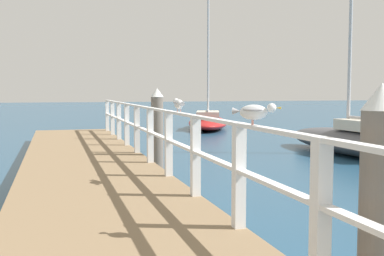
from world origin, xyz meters
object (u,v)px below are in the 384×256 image
dock_piling_far (157,130)px  seagull_foreground (255,111)px  seagull_background (179,104)px  boat_4 (208,121)px  dock_piling_near (378,213)px  boat_1 (355,140)px

dock_piling_far → seagull_foreground: dock_piling_far is taller
seagull_foreground → seagull_background: 2.91m
dock_piling_far → boat_4: 12.46m
seagull_background → boat_4: (5.34, 14.82, -1.28)m
dock_piling_near → seagull_background: bearing=95.0°
dock_piling_near → boat_4: size_ratio=0.24×
dock_piling_far → seagull_background: bearing=-96.4°
dock_piling_near → boat_4: bearing=75.5°
seagull_background → boat_4: boat_4 is taller
seagull_foreground → boat_4: bearing=-162.1°
seagull_background → boat_1: bearing=35.0°
boat_1 → seagull_foreground: bearing=-133.8°
dock_piling_far → seagull_foreground: bearing=-93.4°
boat_4 → dock_piling_far: bearing=-94.8°
seagull_foreground → boat_4: size_ratio=0.05×
seagull_background → seagull_foreground: bearing=-90.1°
dock_piling_far → boat_4: bearing=66.5°
dock_piling_far → boat_4: (4.96, 11.41, -0.59)m
seagull_foreground → seagull_background: (-0.01, 2.91, 0.00)m
boat_4 → boat_1: bearing=-65.2°
seagull_foreground → seagull_background: bearing=-145.2°
dock_piling_near → dock_piling_far: 7.71m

